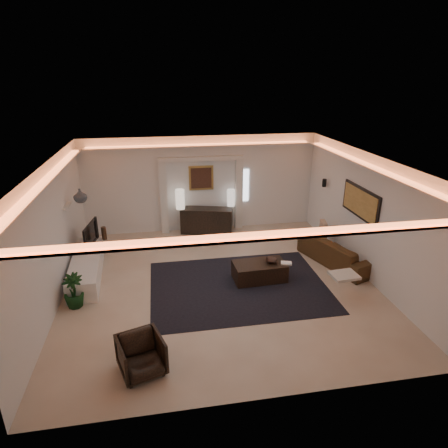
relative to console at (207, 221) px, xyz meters
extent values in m
plane|color=beige|center=(-0.10, -3.12, -0.40)|extent=(7.00, 7.00, 0.00)
plane|color=white|center=(-0.10, -3.12, 2.50)|extent=(7.00, 7.00, 0.00)
plane|color=white|center=(-0.10, 0.38, 1.05)|extent=(7.00, 0.00, 7.00)
plane|color=white|center=(-0.10, -6.62, 1.05)|extent=(7.00, 0.00, 7.00)
plane|color=white|center=(-3.60, -3.12, 1.05)|extent=(0.00, 7.00, 7.00)
plane|color=white|center=(3.40, -3.12, 1.05)|extent=(0.00, 7.00, 7.00)
cube|color=silver|center=(-0.10, -3.12, 2.22)|extent=(7.00, 7.00, 0.04)
cube|color=white|center=(1.25, 0.36, 0.95)|extent=(0.25, 0.03, 1.00)
cube|color=black|center=(0.30, -3.32, -0.39)|extent=(4.00, 3.00, 0.01)
cube|color=silver|center=(-1.25, 0.28, 0.70)|extent=(0.22, 0.20, 2.20)
cube|color=silver|center=(1.05, 0.28, 0.70)|extent=(0.22, 0.20, 2.20)
cube|color=silver|center=(-0.10, 0.28, 1.85)|extent=(2.52, 0.20, 0.12)
cube|color=tan|center=(-0.10, 0.35, 1.25)|extent=(0.74, 0.04, 0.74)
cube|color=#4C2D1E|center=(-0.10, 0.32, 1.25)|extent=(0.62, 0.02, 0.62)
cube|color=black|center=(3.37, -2.82, 1.30)|extent=(0.04, 1.64, 0.74)
cube|color=tan|center=(3.34, -2.82, 1.30)|extent=(0.02, 1.50, 0.62)
cylinder|color=black|center=(3.28, -0.92, 1.28)|extent=(0.12, 0.12, 0.22)
cube|color=silver|center=(-3.54, -1.72, 1.25)|extent=(0.10, 0.55, 0.04)
cube|color=black|center=(0.00, 0.00, 0.00)|extent=(1.62, 0.87, 0.77)
cylinder|color=#EDDEC7|center=(-0.77, 0.13, 0.69)|extent=(0.29, 0.29, 0.59)
cylinder|color=silver|center=(0.77, 0.13, 0.69)|extent=(0.27, 0.27, 0.52)
cube|color=white|center=(-3.21, -2.19, -0.18)|extent=(0.80, 2.64, 0.49)
imported|color=black|center=(-3.25, -1.43, 0.35)|extent=(1.04, 0.29, 0.59)
cylinder|color=#3A281B|center=(-2.88, -1.10, 0.24)|extent=(0.15, 0.15, 0.34)
imported|color=slate|center=(-3.25, -1.56, 1.44)|extent=(0.39, 0.39, 0.33)
imported|color=black|center=(-3.25, -3.53, -0.03)|extent=(0.45, 0.45, 0.74)
imported|color=#522917|center=(3.04, -2.60, -0.08)|extent=(2.33, 1.51, 0.63)
cube|color=white|center=(2.42, -4.18, 0.15)|extent=(0.59, 0.50, 0.06)
cube|color=tan|center=(3.05, -1.63, 0.15)|extent=(0.23, 0.46, 0.44)
cube|color=black|center=(0.85, -3.10, -0.20)|extent=(1.25, 0.72, 0.45)
imported|color=black|center=(1.14, -3.08, 0.05)|extent=(0.39, 0.39, 0.07)
cube|color=white|center=(1.45, -3.22, 0.02)|extent=(0.28, 0.24, 0.03)
imported|color=#342C23|center=(-1.82, -5.72, -0.08)|extent=(0.88, 0.89, 0.65)
camera|label=1|loc=(-1.36, -10.89, 4.16)|focal=30.83mm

